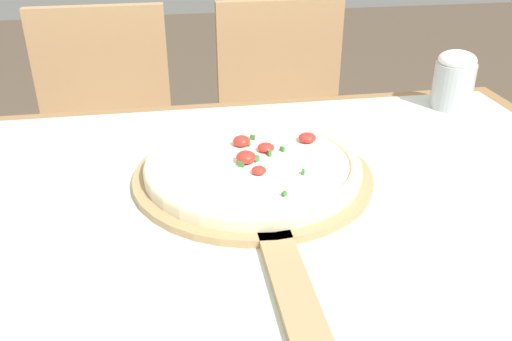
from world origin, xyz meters
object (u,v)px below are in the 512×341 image
(pizza, at_px, (253,164))
(flour_cup, at_px, (454,79))
(chair_left, at_px, (109,142))
(pizza_peel, at_px, (255,182))
(chair_right, at_px, (284,130))

(pizza, relative_size, flour_cup, 2.84)
(chair_left, relative_size, flour_cup, 7.20)
(chair_left, xyz_separation_m, flour_cup, (0.77, -0.49, 0.31))
(pizza, bearing_deg, pizza_peel, -90.72)
(pizza_peel, xyz_separation_m, chair_left, (-0.31, 0.76, -0.25))
(chair_right, bearing_deg, pizza, -106.00)
(chair_right, bearing_deg, flour_cup, -62.79)
(chair_right, relative_size, flour_cup, 7.20)
(pizza, height_order, chair_right, chair_right)
(chair_left, relative_size, chair_right, 1.00)
(flour_cup, bearing_deg, chair_left, 147.51)
(chair_left, height_order, chair_right, same)
(chair_left, xyz_separation_m, chair_right, (0.53, -0.00, 0.00))
(pizza, distance_m, chair_left, 0.84)
(pizza, bearing_deg, chair_right, 73.53)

